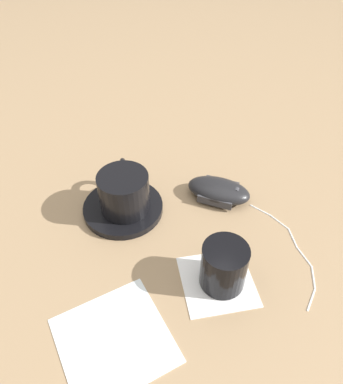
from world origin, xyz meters
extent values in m
plane|color=#9E7F5B|center=(0.00, 0.00, 0.00)|extent=(3.00, 3.00, 0.00)
cylinder|color=black|center=(-0.11, -0.05, 0.01)|extent=(0.15, 0.15, 0.01)
cylinder|color=black|center=(-0.11, -0.05, 0.05)|extent=(0.09, 0.09, 0.07)
torus|color=black|center=(-0.15, -0.03, 0.05)|extent=(0.05, 0.03, 0.05)
ellipsoid|color=black|center=(-0.06, 0.12, 0.02)|extent=(0.13, 0.13, 0.04)
cylinder|color=#38383D|center=(-0.03, 0.14, 0.03)|extent=(0.01, 0.01, 0.01)
cube|color=#38383D|center=(-0.08, 0.14, 0.01)|extent=(0.05, 0.05, 0.02)
cube|color=#38383D|center=(-0.04, 0.10, 0.01)|extent=(0.05, 0.05, 0.02)
cylinder|color=white|center=(0.01, 0.17, 0.00)|extent=(0.04, 0.02, 0.00)
cylinder|color=white|center=(0.05, 0.18, 0.00)|extent=(0.04, 0.01, 0.00)
cylinder|color=white|center=(0.09, 0.18, 0.00)|extent=(0.04, 0.02, 0.00)
cylinder|color=white|center=(0.13, 0.17, 0.00)|extent=(0.04, 0.01, 0.00)
cylinder|color=white|center=(0.16, 0.15, 0.00)|extent=(0.04, 0.03, 0.00)
cylinder|color=white|center=(0.19, 0.12, 0.00)|extent=(0.02, 0.04, 0.00)
sphere|color=white|center=(-0.01, 0.16, 0.00)|extent=(0.00, 0.00, 0.00)
sphere|color=white|center=(0.03, 0.18, 0.00)|extent=(0.00, 0.00, 0.00)
sphere|color=white|center=(0.07, 0.19, 0.00)|extent=(0.00, 0.00, 0.00)
sphere|color=white|center=(0.11, 0.17, 0.00)|extent=(0.00, 0.00, 0.00)
sphere|color=white|center=(0.15, 0.17, 0.00)|extent=(0.00, 0.00, 0.00)
sphere|color=white|center=(0.18, 0.14, 0.00)|extent=(0.00, 0.00, 0.00)
sphere|color=white|center=(0.20, 0.11, 0.00)|extent=(0.00, 0.00, 0.00)
cube|color=white|center=(0.10, 0.02, 0.00)|extent=(0.14, 0.14, 0.00)
cylinder|color=black|center=(0.10, 0.02, 0.04)|extent=(0.07, 0.07, 0.08)
cube|color=white|center=(0.11, -0.16, 0.00)|extent=(0.15, 0.15, 0.00)
camera|label=1|loc=(0.35, -0.20, 0.50)|focal=35.00mm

